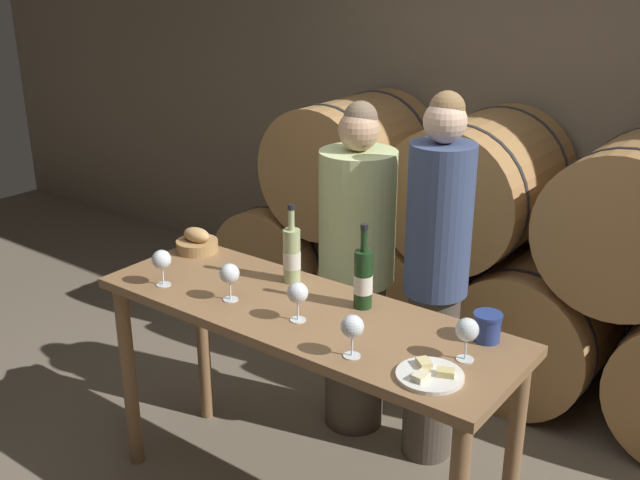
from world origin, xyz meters
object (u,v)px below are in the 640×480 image
at_px(cheese_plate, 430,375).
at_px(wine_glass_far_left, 162,260).
at_px(wine_bottle_white, 292,255).
at_px(wine_glass_center, 298,293).
at_px(wine_glass_far_right, 467,331).
at_px(person_left, 356,272).
at_px(bread_basket, 197,242).
at_px(wine_bottle_red, 363,278).
at_px(wine_glass_left, 229,274).
at_px(wine_glass_right, 352,327).
at_px(person_right, 436,280).
at_px(tasting_table, 302,342).
at_px(blue_crock, 487,326).

height_order(cheese_plate, wine_glass_far_left, wine_glass_far_left).
relative_size(wine_bottle_white, cheese_plate, 1.52).
xyz_separation_m(wine_glass_center, wine_glass_far_right, (0.63, 0.11, 0.00)).
xyz_separation_m(wine_bottle_white, wine_glass_far_right, (0.87, -0.16, -0.01)).
distance_m(person_left, bread_basket, 0.75).
distance_m(wine_bottle_red, wine_glass_left, 0.52).
distance_m(wine_bottle_red, wine_glass_right, 0.39).
xyz_separation_m(person_right, wine_glass_far_left, (-0.83, -0.81, 0.16)).
xyz_separation_m(person_left, bread_basket, (-0.57, -0.46, 0.16)).
height_order(wine_glass_left, wine_glass_far_right, same).
distance_m(tasting_table, cheese_plate, 0.67).
bearing_deg(wine_glass_left, wine_bottle_white, 74.51).
relative_size(wine_bottle_red, wine_glass_far_left, 2.21).
bearing_deg(person_right, bread_basket, -155.11).
bearing_deg(wine_glass_center, person_left, 107.63).
bearing_deg(cheese_plate, wine_bottle_red, 147.00).
height_order(bread_basket, cheese_plate, bread_basket).
bearing_deg(bread_basket, wine_glass_center, -18.48).
bearing_deg(cheese_plate, wine_glass_right, -171.90).
distance_m(blue_crock, wine_glass_right, 0.50).
bearing_deg(wine_glass_far_right, wine_glass_far_left, -171.29).
bearing_deg(wine_glass_right, cheese_plate, 8.10).
xyz_separation_m(tasting_table, cheese_plate, (0.64, -0.14, 0.16)).
bearing_deg(wine_bottle_white, bread_basket, 179.73).
distance_m(bread_basket, wine_glass_center, 0.85).
height_order(person_right, wine_glass_center, person_right).
bearing_deg(blue_crock, wine_glass_left, -162.32).
xyz_separation_m(wine_bottle_red, wine_bottle_white, (-0.37, 0.03, -0.00)).
height_order(wine_glass_left, wine_glass_center, same).
bearing_deg(cheese_plate, wine_glass_left, 177.66).
height_order(blue_crock, wine_glass_center, wine_glass_center).
xyz_separation_m(blue_crock, bread_basket, (-1.44, -0.01, -0.02)).
height_order(person_left, wine_bottle_white, person_left).
bearing_deg(wine_glass_far_left, person_left, 63.13).
height_order(tasting_table, cheese_plate, cheese_plate).
height_order(tasting_table, bread_basket, bread_basket).
relative_size(cheese_plate, wine_glass_right, 1.44).
height_order(blue_crock, wine_glass_left, wine_glass_left).
bearing_deg(wine_glass_left, blue_crock, 17.68).
height_order(cheese_plate, wine_glass_right, wine_glass_right).
xyz_separation_m(wine_bottle_white, wine_glass_far_left, (-0.40, -0.35, -0.01)).
bearing_deg(wine_glass_center, wine_glass_far_right, 10.02).
height_order(wine_bottle_red, cheese_plate, wine_bottle_red).
xyz_separation_m(person_right, wine_glass_far_right, (0.45, -0.62, 0.16)).
distance_m(wine_bottle_red, wine_glass_center, 0.27).
bearing_deg(wine_bottle_red, cheese_plate, -33.00).
distance_m(person_right, bread_basket, 1.10).
relative_size(person_left, wine_glass_left, 10.52).
bearing_deg(blue_crock, wine_bottle_white, -179.03).
bearing_deg(wine_glass_far_left, wine_glass_left, 10.97).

